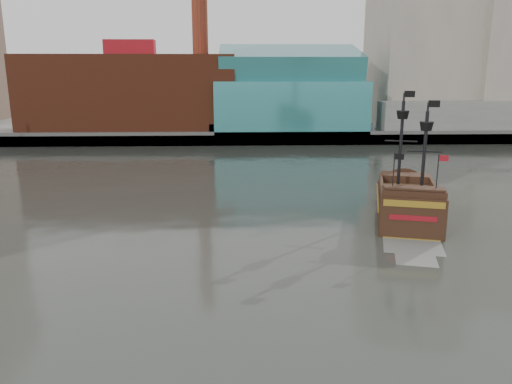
{
  "coord_description": "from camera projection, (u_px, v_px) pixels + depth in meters",
  "views": [
    {
      "loc": [
        -0.72,
        -32.83,
        14.16
      ],
      "look_at": [
        0.88,
        8.49,
        4.0
      ],
      "focal_mm": 35.0,
      "sensor_mm": 36.0,
      "label": 1
    }
  ],
  "objects": [
    {
      "name": "seawall",
      "position": [
        241.0,
        139.0,
        95.6
      ],
      "size": [
        220.0,
        1.0,
        2.6
      ],
      "primitive_type": "cube",
      "color": "#4C4C49",
      "rests_on": "ground"
    },
    {
      "name": "pirate_ship",
      "position": [
        407.0,
        206.0,
        48.83
      ],
      "size": [
        9.53,
        18.21,
        13.07
      ],
      "rotation": [
        0.0,
        0.0,
        -0.26
      ],
      "color": "black",
      "rests_on": "ground"
    },
    {
      "name": "skyline",
      "position": [
        262.0,
        22.0,
        111.66
      ],
      "size": [
        149.0,
        45.0,
        62.0
      ],
      "color": "#7B5E49",
      "rests_on": "promenade_far"
    },
    {
      "name": "promenade_far",
      "position": [
        240.0,
        124.0,
        124.3
      ],
      "size": [
        220.0,
        60.0,
        2.0
      ],
      "primitive_type": "cube",
      "color": "slate",
      "rests_on": "ground"
    },
    {
      "name": "ground",
      "position": [
        248.0,
        276.0,
        35.26
      ],
      "size": [
        400.0,
        400.0,
        0.0
      ],
      "primitive_type": "plane",
      "color": "#2C2F29",
      "rests_on": "ground"
    }
  ]
}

